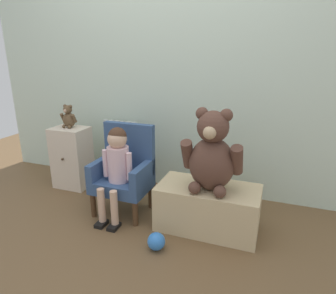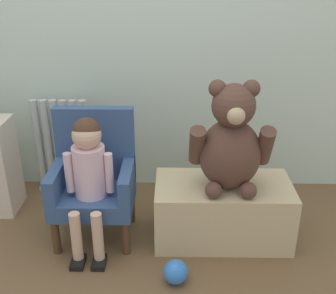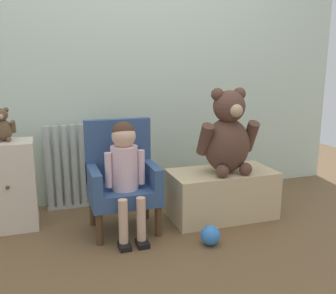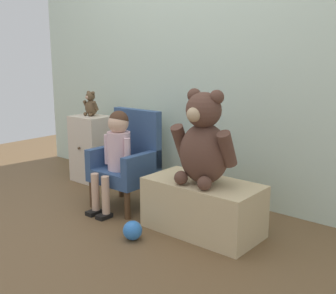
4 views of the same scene
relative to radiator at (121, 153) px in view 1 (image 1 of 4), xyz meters
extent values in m
plane|color=brown|center=(0.47, -1.02, -0.32)|extent=(6.00, 6.00, 0.00)
cube|color=silver|center=(0.47, 0.12, 0.88)|extent=(3.80, 0.05, 2.40)
cylinder|color=#B5BCB7|center=(-0.16, 0.00, 0.01)|extent=(0.05, 0.05, 0.62)
cylinder|color=#B5BCB7|center=(-0.09, 0.00, 0.01)|extent=(0.05, 0.05, 0.62)
cylinder|color=#B5BCB7|center=(-0.03, 0.00, 0.01)|extent=(0.05, 0.05, 0.62)
cylinder|color=#B5BCB7|center=(0.03, 0.00, 0.01)|extent=(0.05, 0.05, 0.62)
cylinder|color=#B5BCB7|center=(0.09, 0.00, 0.01)|extent=(0.05, 0.05, 0.62)
cylinder|color=#B5BCB7|center=(0.15, 0.00, 0.01)|extent=(0.05, 0.05, 0.62)
cube|color=#B5BCB7|center=(0.00, 0.00, -0.31)|extent=(0.37, 0.05, 0.02)
cube|color=beige|center=(-0.41, -0.24, -0.02)|extent=(0.33, 0.26, 0.59)
sphere|color=#4C3823|center=(-0.41, -0.38, 0.01)|extent=(0.02, 0.02, 0.02)
cube|color=#344F7B|center=(0.30, -0.53, -0.07)|extent=(0.44, 0.36, 0.10)
cube|color=#344F7B|center=(0.30, -0.37, 0.19)|extent=(0.44, 0.06, 0.42)
cube|color=#344F7B|center=(0.11, -0.53, 0.05)|extent=(0.06, 0.36, 0.14)
cube|color=#344F7B|center=(0.48, -0.53, 0.05)|extent=(0.06, 0.36, 0.14)
cylinder|color=#4C331E|center=(0.11, -0.68, -0.22)|extent=(0.04, 0.04, 0.20)
cylinder|color=#4C331E|center=(0.48, -0.68, -0.22)|extent=(0.04, 0.04, 0.20)
cylinder|color=#4C331E|center=(0.11, -0.38, -0.22)|extent=(0.04, 0.04, 0.20)
cylinder|color=#4C331E|center=(0.48, -0.38, -0.22)|extent=(0.04, 0.04, 0.20)
cylinder|color=beige|center=(0.30, -0.57, 0.12)|extent=(0.17, 0.17, 0.28)
sphere|color=#D8AD8E|center=(0.30, -0.57, 0.33)|extent=(0.15, 0.15, 0.15)
sphere|color=#472D1E|center=(0.30, -0.56, 0.35)|extent=(0.14, 0.14, 0.14)
cylinder|color=#D8AD8E|center=(0.24, -0.76, -0.15)|extent=(0.06, 0.06, 0.27)
cube|color=black|center=(0.24, -0.78, -0.30)|extent=(0.07, 0.11, 0.03)
cylinder|color=#D8AD8E|center=(0.35, -0.76, -0.15)|extent=(0.06, 0.06, 0.27)
cube|color=black|center=(0.35, -0.78, -0.30)|extent=(0.07, 0.11, 0.03)
cylinder|color=beige|center=(0.19, -0.59, 0.12)|extent=(0.04, 0.04, 0.22)
cylinder|color=beige|center=(0.40, -0.59, 0.12)|extent=(0.04, 0.04, 0.22)
cube|color=#CBB384|center=(1.01, -0.52, -0.15)|extent=(0.74, 0.38, 0.34)
ellipsoid|color=brown|center=(1.03, -0.54, 0.21)|extent=(0.32, 0.28, 0.38)
sphere|color=brown|center=(1.03, -0.55, 0.48)|extent=(0.22, 0.22, 0.22)
sphere|color=tan|center=(1.03, -0.65, 0.47)|extent=(0.09, 0.09, 0.09)
sphere|color=brown|center=(0.94, -0.54, 0.56)|extent=(0.09, 0.09, 0.09)
sphere|color=brown|center=(1.11, -0.54, 0.56)|extent=(0.09, 0.09, 0.09)
cylinder|color=brown|center=(0.85, -0.55, 0.27)|extent=(0.08, 0.17, 0.23)
cylinder|color=brown|center=(1.20, -0.55, 0.27)|extent=(0.08, 0.17, 0.23)
sphere|color=brown|center=(0.94, -0.65, 0.06)|extent=(0.09, 0.09, 0.09)
sphere|color=brown|center=(1.11, -0.65, 0.06)|extent=(0.09, 0.09, 0.09)
ellipsoid|color=brown|center=(-0.42, -0.22, 0.34)|extent=(0.12, 0.10, 0.14)
sphere|color=brown|center=(-0.42, -0.22, 0.45)|extent=(0.08, 0.08, 0.08)
sphere|color=tan|center=(-0.42, -0.26, 0.44)|extent=(0.03, 0.03, 0.03)
sphere|color=brown|center=(-0.45, -0.22, 0.48)|extent=(0.03, 0.03, 0.03)
sphere|color=brown|center=(-0.39, -0.22, 0.48)|extent=(0.03, 0.03, 0.03)
cylinder|color=brown|center=(-0.49, -0.22, 0.37)|extent=(0.03, 0.06, 0.09)
cylinder|color=brown|center=(-0.36, -0.22, 0.37)|extent=(0.03, 0.06, 0.09)
sphere|color=brown|center=(-0.45, -0.26, 0.29)|extent=(0.03, 0.03, 0.03)
sphere|color=brown|center=(-0.39, -0.26, 0.29)|extent=(0.03, 0.03, 0.03)
sphere|color=#3278D1|center=(0.75, -0.89, -0.26)|extent=(0.12, 0.12, 0.12)
camera|label=1|loc=(1.42, -2.49, 0.97)|focal=32.00mm
camera|label=2|loc=(0.74, -2.51, 1.15)|focal=45.00mm
camera|label=3|loc=(-0.17, -2.81, 0.76)|focal=40.00mm
camera|label=4|loc=(2.48, -2.62, 0.82)|focal=45.00mm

